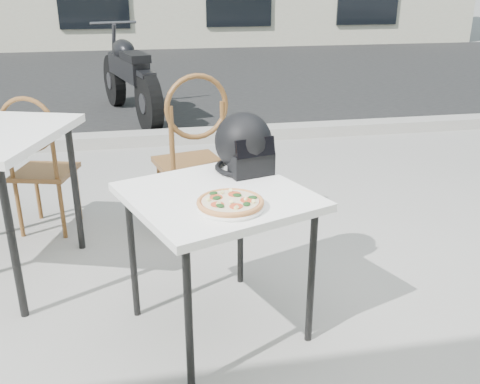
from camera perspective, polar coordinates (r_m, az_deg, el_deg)
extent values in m
plane|color=gray|center=(2.98, 6.73, -10.49)|extent=(80.00, 80.00, 0.00)
cube|color=black|center=(9.56, -5.89, 12.15)|extent=(30.00, 8.00, 0.00)
cube|color=#9D9992|center=(5.66, -2.18, 6.15)|extent=(30.00, 0.25, 0.12)
cube|color=white|center=(2.37, -2.43, -0.50)|extent=(0.96, 0.96, 0.04)
cylinder|color=black|center=(2.18, -5.50, -13.44)|extent=(0.04, 0.04, 0.67)
cylinder|color=black|center=(2.45, 7.62, -9.07)|extent=(0.04, 0.04, 0.67)
cylinder|color=black|center=(2.66, -11.39, -6.71)|extent=(0.04, 0.04, 0.67)
cylinder|color=black|center=(2.90, 0.04, -3.81)|extent=(0.04, 0.04, 0.67)
cylinder|color=white|center=(2.20, -1.04, -1.64)|extent=(0.35, 0.35, 0.01)
torus|color=white|center=(2.20, -1.04, -1.51)|extent=(0.37, 0.37, 0.01)
cylinder|color=#CD864B|center=(2.19, -1.04, -1.20)|extent=(0.35, 0.35, 0.01)
torus|color=#CD864B|center=(2.19, -1.04, -1.06)|extent=(0.36, 0.36, 0.02)
cylinder|color=#A72012|center=(2.19, -1.04, -1.03)|extent=(0.31, 0.31, 0.00)
cylinder|color=beige|center=(2.19, -1.04, -0.96)|extent=(0.30, 0.30, 0.00)
cylinder|color=#CC4523|center=(2.19, 0.74, -0.86)|extent=(0.07, 0.07, 0.00)
cylinder|color=#CC4523|center=(2.25, -0.59, -0.22)|extent=(0.07, 0.07, 0.00)
cylinder|color=#CC4523|center=(2.22, -2.56, -0.54)|extent=(0.07, 0.07, 0.00)
cylinder|color=#CC4523|center=(2.15, -2.44, -1.33)|extent=(0.07, 0.07, 0.00)
cylinder|color=#CC4523|center=(2.13, -0.42, -1.53)|extent=(0.07, 0.07, 0.00)
ellipsoid|color=#153A15|center=(2.23, -0.31, -0.33)|extent=(0.05, 0.04, 0.01)
ellipsoid|color=#153A15|center=(2.20, -2.49, -0.63)|extent=(0.05, 0.05, 0.01)
ellipsoid|color=#153A15|center=(2.14, 0.71, -1.29)|extent=(0.04, 0.05, 0.01)
ellipsoid|color=#153A15|center=(2.13, -2.14, -1.47)|extent=(0.05, 0.05, 0.01)
ellipsoid|color=#153A15|center=(2.21, 1.36, -0.58)|extent=(0.04, 0.04, 0.01)
ellipsoid|color=#153A15|center=(2.25, -2.85, -0.13)|extent=(0.05, 0.05, 0.01)
cylinder|color=#F3F394|center=(2.16, -0.93, -1.06)|extent=(0.02, 0.02, 0.02)
cylinder|color=#F3F394|center=(2.25, -1.96, -0.02)|extent=(0.03, 0.03, 0.02)
cylinder|color=#F3F394|center=(2.18, 0.63, -0.76)|extent=(0.02, 0.02, 0.02)
cylinder|color=#F3F394|center=(2.27, -1.00, 0.15)|extent=(0.02, 0.02, 0.02)
cylinder|color=#F3F394|center=(2.10, -0.40, -1.67)|extent=(0.03, 0.03, 0.02)
cylinder|color=#F3F394|center=(2.18, -3.39, -0.81)|extent=(0.02, 0.02, 0.02)
cylinder|color=#F3F394|center=(2.16, 1.44, -1.01)|extent=(0.02, 0.02, 0.02)
cylinder|color=#F3F394|center=(2.14, -2.32, -1.23)|extent=(0.03, 0.03, 0.02)
ellipsoid|color=black|center=(2.60, 0.37, 5.39)|extent=(0.34, 0.35, 0.29)
cube|color=black|center=(2.55, 1.22, 3.00)|extent=(0.23, 0.15, 0.11)
torus|color=black|center=(2.64, 0.36, 2.71)|extent=(0.35, 0.35, 0.02)
cube|color=black|center=(2.49, 1.63, 4.77)|extent=(0.20, 0.09, 0.09)
cube|color=brown|center=(3.51, -5.38, 3.01)|extent=(0.49, 0.49, 0.04)
cylinder|color=brown|center=(3.78, -3.69, 0.68)|extent=(0.04, 0.04, 0.45)
cylinder|color=brown|center=(3.69, -8.49, -0.06)|extent=(0.04, 0.04, 0.45)
cylinder|color=brown|center=(3.50, -1.82, -1.10)|extent=(0.04, 0.04, 0.45)
cylinder|color=brown|center=(3.40, -6.98, -1.96)|extent=(0.04, 0.04, 0.45)
cylinder|color=brown|center=(3.34, -1.85, 6.02)|extent=(0.04, 0.04, 0.43)
cylinder|color=brown|center=(3.24, -7.29, 5.34)|extent=(0.04, 0.04, 0.43)
torus|color=brown|center=(3.23, -4.63, 9.02)|extent=(0.40, 0.12, 0.40)
cylinder|color=black|center=(2.79, -23.08, -5.17)|extent=(0.05, 0.05, 0.80)
cylinder|color=black|center=(3.39, -17.17, 0.34)|extent=(0.05, 0.05, 0.80)
cube|color=brown|center=(3.75, -20.07, 2.02)|extent=(0.44, 0.44, 0.03)
cylinder|color=brown|center=(3.88, -16.93, -0.15)|extent=(0.04, 0.04, 0.39)
cylinder|color=brown|center=(3.99, -20.78, -0.04)|extent=(0.04, 0.04, 0.39)
cylinder|color=brown|center=(3.64, -18.45, -1.83)|extent=(0.04, 0.04, 0.39)
cylinder|color=brown|center=(3.76, -22.51, -1.66)|extent=(0.04, 0.04, 0.39)
cylinder|color=brown|center=(3.50, -19.26, 4.04)|extent=(0.04, 0.04, 0.38)
cylinder|color=brown|center=(3.62, -23.46, 4.02)|extent=(0.04, 0.04, 0.38)
torus|color=brown|center=(3.51, -21.78, 6.68)|extent=(0.35, 0.12, 0.35)
cylinder|color=black|center=(7.43, -13.24, 11.50)|extent=(0.30, 0.67, 0.66)
cylinder|color=slate|center=(7.43, -13.24, 11.50)|extent=(0.21, 0.25, 0.22)
cylinder|color=black|center=(5.97, -9.71, 9.33)|extent=(0.30, 0.67, 0.66)
cylinder|color=slate|center=(5.97, -9.71, 9.33)|extent=(0.21, 0.25, 0.22)
cube|color=black|center=(6.65, -11.85, 12.87)|extent=(0.50, 1.17, 0.24)
ellipsoid|color=black|center=(6.78, -12.34, 14.60)|extent=(0.36, 0.51, 0.25)
cube|color=black|center=(6.31, -11.17, 13.97)|extent=(0.36, 0.59, 0.09)
cylinder|color=slate|center=(7.29, -13.32, 14.12)|extent=(0.14, 0.35, 0.78)
cylinder|color=slate|center=(7.13, -13.34, 17.16)|extent=(0.56, 0.18, 0.04)
cube|color=black|center=(5.93, -9.96, 12.28)|extent=(0.21, 0.27, 0.06)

